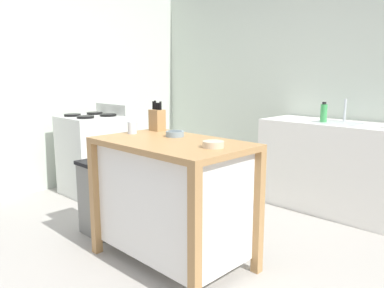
{
  "coord_description": "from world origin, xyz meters",
  "views": [
    {
      "loc": [
        1.86,
        -1.66,
        1.34
      ],
      "look_at": [
        -0.01,
        0.25,
        0.84
      ],
      "focal_mm": 35.08,
      "sensor_mm": 36.0,
      "label": 1
    }
  ],
  "objects_px": {
    "knife_block": "(157,119)",
    "trash_bin": "(102,198)",
    "drinking_cup": "(132,128)",
    "sink_faucet": "(345,110)",
    "bowl_stoneware_deep": "(213,144)",
    "bottle_dish_soap": "(324,113)",
    "bowl_ceramic_wide": "(175,134)",
    "stove": "(92,154)",
    "kitchen_island": "(172,195)"
  },
  "relations": [
    {
      "from": "stove",
      "to": "kitchen_island",
      "type": "bearing_deg",
      "value": -14.11
    },
    {
      "from": "trash_bin",
      "to": "bottle_dish_soap",
      "type": "height_order",
      "value": "bottle_dish_soap"
    },
    {
      "from": "drinking_cup",
      "to": "knife_block",
      "type": "bearing_deg",
      "value": 86.8
    },
    {
      "from": "kitchen_island",
      "to": "drinking_cup",
      "type": "xyz_separation_m",
      "value": [
        -0.44,
        -0.0,
        0.44
      ]
    },
    {
      "from": "bowl_ceramic_wide",
      "to": "bowl_stoneware_deep",
      "type": "relative_size",
      "value": 0.98
    },
    {
      "from": "bowl_stoneware_deep",
      "to": "bottle_dish_soap",
      "type": "relative_size",
      "value": 0.69
    },
    {
      "from": "bowl_stoneware_deep",
      "to": "knife_block",
      "type": "bearing_deg",
      "value": 164.52
    },
    {
      "from": "kitchen_island",
      "to": "knife_block",
      "type": "distance_m",
      "value": 0.69
    },
    {
      "from": "drinking_cup",
      "to": "sink_faucet",
      "type": "relative_size",
      "value": 0.42
    },
    {
      "from": "sink_faucet",
      "to": "bowl_stoneware_deep",
      "type": "bearing_deg",
      "value": -89.8
    },
    {
      "from": "kitchen_island",
      "to": "knife_block",
      "type": "height_order",
      "value": "knife_block"
    },
    {
      "from": "bowl_ceramic_wide",
      "to": "sink_faucet",
      "type": "xyz_separation_m",
      "value": [
        0.47,
        1.85,
        0.08
      ]
    },
    {
      "from": "kitchen_island",
      "to": "drinking_cup",
      "type": "bearing_deg",
      "value": -179.65
    },
    {
      "from": "knife_block",
      "to": "bottle_dish_soap",
      "type": "height_order",
      "value": "knife_block"
    },
    {
      "from": "trash_bin",
      "to": "sink_faucet",
      "type": "bearing_deg",
      "value": 61.01
    },
    {
      "from": "bowl_stoneware_deep",
      "to": "sink_faucet",
      "type": "bearing_deg",
      "value": 90.2
    },
    {
      "from": "knife_block",
      "to": "trash_bin",
      "type": "xyz_separation_m",
      "value": [
        -0.36,
        -0.32,
        -0.67
      ]
    },
    {
      "from": "bowl_ceramic_wide",
      "to": "stove",
      "type": "distance_m",
      "value": 1.82
    },
    {
      "from": "sink_faucet",
      "to": "stove",
      "type": "height_order",
      "value": "sink_faucet"
    },
    {
      "from": "bowl_stoneware_deep",
      "to": "stove",
      "type": "distance_m",
      "value": 2.3
    },
    {
      "from": "kitchen_island",
      "to": "sink_faucet",
      "type": "height_order",
      "value": "sink_faucet"
    },
    {
      "from": "bowl_stoneware_deep",
      "to": "sink_faucet",
      "type": "xyz_separation_m",
      "value": [
        -0.01,
        1.97,
        0.08
      ]
    },
    {
      "from": "trash_bin",
      "to": "knife_block",
      "type": "bearing_deg",
      "value": 41.88
    },
    {
      "from": "bowl_ceramic_wide",
      "to": "bowl_stoneware_deep",
      "type": "height_order",
      "value": "same"
    },
    {
      "from": "knife_block",
      "to": "trash_bin",
      "type": "bearing_deg",
      "value": -138.12
    },
    {
      "from": "trash_bin",
      "to": "sink_faucet",
      "type": "relative_size",
      "value": 2.86
    },
    {
      "from": "bowl_stoneware_deep",
      "to": "bottle_dish_soap",
      "type": "distance_m",
      "value": 1.77
    },
    {
      "from": "stove",
      "to": "bowl_stoneware_deep",
      "type": "bearing_deg",
      "value": -11.45
    },
    {
      "from": "drinking_cup",
      "to": "bottle_dish_soap",
      "type": "relative_size",
      "value": 0.47
    },
    {
      "from": "kitchen_island",
      "to": "bottle_dish_soap",
      "type": "xyz_separation_m",
      "value": [
        0.24,
        1.78,
        0.48
      ]
    },
    {
      "from": "kitchen_island",
      "to": "drinking_cup",
      "type": "height_order",
      "value": "drinking_cup"
    },
    {
      "from": "trash_bin",
      "to": "bottle_dish_soap",
      "type": "bearing_deg",
      "value": 61.09
    },
    {
      "from": "kitchen_island",
      "to": "bottle_dish_soap",
      "type": "relative_size",
      "value": 5.63
    },
    {
      "from": "kitchen_island",
      "to": "trash_bin",
      "type": "distance_m",
      "value": 0.82
    },
    {
      "from": "trash_bin",
      "to": "bowl_ceramic_wide",
      "type": "bearing_deg",
      "value": 18.0
    },
    {
      "from": "knife_block",
      "to": "drinking_cup",
      "type": "relative_size",
      "value": 2.63
    },
    {
      "from": "knife_block",
      "to": "drinking_cup",
      "type": "bearing_deg",
      "value": -93.2
    },
    {
      "from": "kitchen_island",
      "to": "trash_bin",
      "type": "height_order",
      "value": "kitchen_island"
    },
    {
      "from": "drinking_cup",
      "to": "trash_bin",
      "type": "height_order",
      "value": "drinking_cup"
    },
    {
      "from": "drinking_cup",
      "to": "bowl_ceramic_wide",
      "type": "bearing_deg",
      "value": 22.36
    },
    {
      "from": "bowl_stoneware_deep",
      "to": "sink_faucet",
      "type": "height_order",
      "value": "sink_faucet"
    },
    {
      "from": "knife_block",
      "to": "bowl_stoneware_deep",
      "type": "height_order",
      "value": "knife_block"
    },
    {
      "from": "bottle_dish_soap",
      "to": "stove",
      "type": "relative_size",
      "value": 0.19
    },
    {
      "from": "stove",
      "to": "bottle_dish_soap",
      "type": "bearing_deg",
      "value": 32.3
    },
    {
      "from": "kitchen_island",
      "to": "bowl_stoneware_deep",
      "type": "distance_m",
      "value": 0.55
    },
    {
      "from": "bowl_stoneware_deep",
      "to": "drinking_cup",
      "type": "xyz_separation_m",
      "value": [
        -0.81,
        -0.02,
        0.02
      ]
    },
    {
      "from": "drinking_cup",
      "to": "stove",
      "type": "xyz_separation_m",
      "value": [
        -1.4,
        0.47,
        -0.49
      ]
    },
    {
      "from": "drinking_cup",
      "to": "sink_faucet",
      "type": "xyz_separation_m",
      "value": [
        0.8,
        1.99,
        0.06
      ]
    },
    {
      "from": "kitchen_island",
      "to": "stove",
      "type": "distance_m",
      "value": 1.9
    },
    {
      "from": "bowl_ceramic_wide",
      "to": "stove",
      "type": "xyz_separation_m",
      "value": [
        -1.73,
        0.33,
        -0.46
      ]
    }
  ]
}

